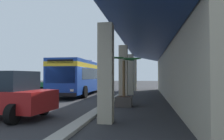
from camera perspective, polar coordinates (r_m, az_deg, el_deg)
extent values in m
plane|color=#2D2D30|center=(15.99, 18.29, -7.90)|extent=(120.00, 120.00, 0.00)
cube|color=#9E998E|center=(16.84, 1.25, -7.45)|extent=(27.98, 0.50, 0.12)
cube|color=#B2A88E|center=(25.37, 6.07, -1.35)|extent=(0.55, 0.55, 3.77)
cube|color=#B2A88E|center=(19.56, 5.02, -1.28)|extent=(0.55, 0.55, 3.77)
cube|color=#B2A88E|center=(13.75, 3.08, -1.15)|extent=(0.55, 0.55, 3.77)
cube|color=#B2A88E|center=(7.99, -1.67, -0.82)|extent=(0.55, 0.55, 3.77)
cube|color=navy|center=(16.75, 8.75, 6.45)|extent=(23.32, 3.16, 0.82)
cube|color=#19232D|center=(16.64, 14.46, -2.84)|extent=(19.59, 0.08, 2.40)
cube|color=#193D9E|center=(20.67, -8.14, -1.73)|extent=(11.05, 2.79, 2.75)
cube|color=yellow|center=(20.69, -8.13, 0.84)|extent=(11.07, 2.81, 0.36)
cube|color=#19232D|center=(20.96, -7.90, -1.11)|extent=(9.29, 2.78, 0.90)
cube|color=#19232D|center=(15.50, -13.89, -1.28)|extent=(0.11, 2.24, 1.20)
cube|color=black|center=(15.53, -13.88, 2.30)|extent=(0.10, 1.94, 0.28)
cube|color=black|center=(15.44, -14.11, -6.48)|extent=(0.25, 2.45, 0.24)
cube|color=silver|center=(15.17, -10.85, -5.45)|extent=(0.07, 0.24, 0.16)
cube|color=silver|center=(15.85, -16.98, -5.24)|extent=(0.07, 0.24, 0.16)
cube|color=silver|center=(22.16, -7.02, 2.15)|extent=(2.44, 1.84, 0.24)
cylinder|color=black|center=(16.87, -7.50, -5.92)|extent=(1.00, 0.30, 1.00)
cylinder|color=black|center=(17.74, -15.49, -5.67)|extent=(1.00, 0.30, 1.00)
cylinder|color=black|center=(23.39, -2.99, -4.73)|extent=(1.00, 0.30, 1.00)
cylinder|color=black|center=(24.02, -8.98, -4.63)|extent=(1.00, 0.30, 1.00)
cube|color=#195933|center=(31.60, -15.83, -3.68)|extent=(4.41, 1.82, 0.66)
cube|color=#19232D|center=(31.77, -15.67, -2.58)|extent=(2.47, 1.59, 0.54)
cylinder|color=black|center=(29.88, -15.50, -4.34)|extent=(0.64, 0.22, 0.64)
cylinder|color=black|center=(30.68, -18.56, -4.24)|extent=(0.64, 0.22, 0.64)
cylinder|color=black|center=(32.62, -13.28, -4.12)|extent=(0.64, 0.22, 0.64)
cylinder|color=black|center=(33.35, -16.14, -4.04)|extent=(0.64, 0.22, 0.64)
cylinder|color=black|center=(10.13, -18.08, -9.44)|extent=(0.76, 0.26, 0.76)
cylinder|color=black|center=(8.58, -25.38, -10.79)|extent=(0.76, 0.26, 0.76)
cylinder|color=#38383D|center=(13.56, -23.83, -7.19)|extent=(0.16, 0.16, 0.84)
cylinder|color=#38383D|center=(13.35, -22.50, -7.29)|extent=(0.16, 0.16, 0.84)
cube|color=silver|center=(13.40, -23.13, -4.10)|extent=(0.54, 0.43, 0.63)
sphere|color=beige|center=(13.39, -23.11, -2.26)|extent=(0.23, 0.23, 0.23)
cylinder|color=silver|center=(13.30, -24.36, -3.97)|extent=(0.09, 0.09, 0.57)
cylinder|color=silver|center=(13.50, -21.93, -3.96)|extent=(0.09, 0.09, 0.57)
cube|color=#4C4742|center=(12.33, 3.22, -8.54)|extent=(0.93, 0.93, 0.57)
cylinder|color=#332319|center=(12.30, 3.22, -7.18)|extent=(0.79, 0.79, 0.02)
cylinder|color=brown|center=(12.24, 3.21, -2.34)|extent=(0.16, 0.16, 2.10)
ellipsoid|color=#1E6028|center=(11.90, 3.48, 3.15)|extent=(0.80, 0.41, 0.15)
ellipsoid|color=#1E6028|center=(12.14, 5.59, 3.09)|extent=(0.39, 1.07, 0.18)
ellipsoid|color=#1E6028|center=(12.67, 4.69, 2.82)|extent=(0.96, 0.74, 0.16)
ellipsoid|color=#1E6028|center=(12.63, 2.21, 3.29)|extent=(0.76, 0.68, 0.14)
ellipsoid|color=#1E6028|center=(12.18, 1.07, 3.37)|extent=(0.52, 0.95, 0.14)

